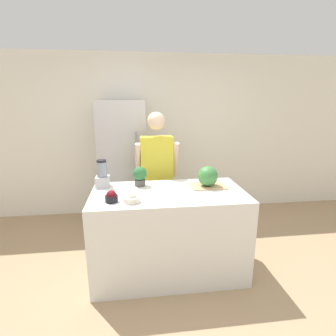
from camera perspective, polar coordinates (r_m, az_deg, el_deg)
ground_plane at (r=2.90m, az=1.28°, el=-25.92°), size 14.00×14.00×0.00m
wall_back at (r=4.40m, az=-2.82°, el=6.95°), size 8.00×0.06×2.60m
counter_island at (r=2.98m, az=0.11°, el=-13.74°), size 1.63×0.84×0.94m
refrigerator at (r=4.09m, az=-9.70°, el=1.05°), size 0.69×0.69×1.88m
person at (r=3.51m, az=-2.46°, el=-1.75°), size 0.56×0.27×1.74m
cutting_board at (r=2.99m, az=8.63°, el=-3.85°), size 0.39×0.28×0.01m
watermelon at (r=2.94m, az=8.64°, el=-1.74°), size 0.22×0.22×0.22m
bowl_cherries at (r=2.56m, az=-12.21°, el=-6.20°), size 0.12×0.12×0.11m
bowl_cream at (r=2.53m, az=-7.85°, el=-6.64°), size 0.16×0.16×0.09m
blender at (r=3.00m, az=-14.11°, el=-1.63°), size 0.15×0.15×0.31m
potted_plant at (r=2.96m, az=-6.15°, el=-1.64°), size 0.16×0.16×0.22m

